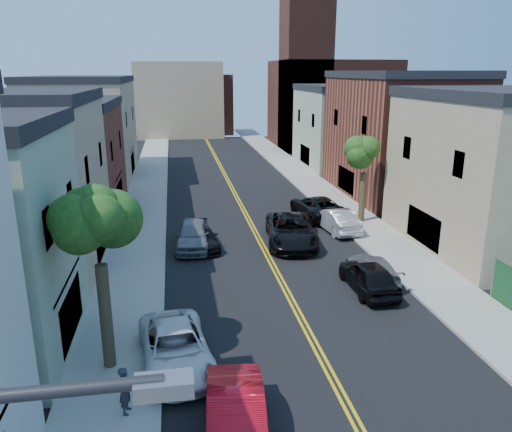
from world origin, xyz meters
name	(u,v)px	position (x,y,z in m)	size (l,w,h in m)	color
sidewalk_left	(145,197)	(-7.90, 40.00, 0.07)	(3.20, 100.00, 0.15)	gray
sidewalk_right	(321,190)	(7.90, 40.00, 0.07)	(3.20, 100.00, 0.15)	gray
curb_left	(165,196)	(-6.15, 40.00, 0.07)	(0.30, 100.00, 0.15)	gray
curb_right	(302,191)	(6.15, 40.00, 0.07)	(0.30, 100.00, 0.15)	gray
bldg_left_tan_near	(9,189)	(-14.00, 25.00, 4.50)	(9.00, 10.00, 9.00)	#998466
bldg_left_brick	(55,162)	(-14.00, 36.00, 4.00)	(9.00, 12.00, 8.00)	brown
bldg_left_tan_far	(85,131)	(-14.00, 50.00, 4.75)	(9.00, 16.00, 9.50)	#998466
bldg_right_tan	(497,175)	(14.00, 24.00, 4.50)	(9.00, 12.00, 9.00)	#998466
bldg_right_brick	(397,138)	(14.00, 38.00, 5.00)	(9.00, 14.00, 10.00)	brown
bldg_right_palegrn	(344,129)	(14.00, 52.00, 4.25)	(9.00, 12.00, 8.50)	gray
church	(325,95)	(16.33, 67.07, 7.24)	(16.20, 14.20, 22.60)	#4C2319
backdrop_left	(179,100)	(-4.00, 82.00, 6.00)	(14.00, 8.00, 12.00)	#998466
backdrop_center	(202,104)	(0.00, 86.00, 5.00)	(10.00, 8.00, 10.00)	brown
tree_left_mid	(95,195)	(-7.88, 14.01, 6.58)	(5.20, 5.20, 9.29)	#312618
tree_right_far	(366,143)	(7.92, 30.01, 5.76)	(4.40, 4.40, 8.03)	#312618
red_sedan	(236,421)	(-3.80, 9.40, 0.80)	(1.70, 4.88, 1.61)	red
white_pickup	(176,348)	(-5.50, 13.83, 0.73)	(2.43, 5.27, 1.46)	silver
grey_car_left	(193,235)	(-4.29, 26.68, 0.85)	(2.01, 4.99, 1.70)	slate
black_car_left	(201,238)	(-3.80, 26.61, 0.65)	(1.82, 4.47, 1.30)	black
grey_car_right	(373,268)	(4.75, 20.12, 0.65)	(1.81, 4.45, 1.29)	slate
black_car_right	(369,276)	(4.03, 18.88, 0.78)	(1.84, 4.58, 1.56)	black
silver_car_right	(336,220)	(5.50, 28.48, 0.80)	(1.69, 4.84, 1.59)	#B7B8BF
dark_car_right_far	(317,207)	(5.15, 31.89, 0.81)	(2.69, 5.84, 1.62)	black
black_suv_lane	(291,230)	(1.85, 26.41, 0.89)	(2.96, 6.43, 1.79)	black
pedestrian_left	(126,390)	(-7.07, 11.19, 0.95)	(0.58, 0.38, 1.60)	#292931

